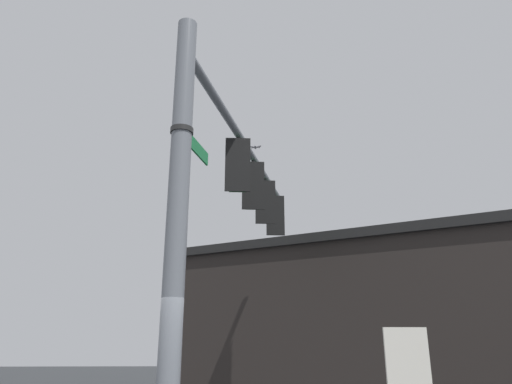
{
  "coord_description": "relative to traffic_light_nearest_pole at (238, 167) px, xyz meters",
  "views": [
    {
      "loc": [
        0.79,
        -6.43,
        1.9
      ],
      "look_at": [
        1.36,
        4.7,
        5.56
      ],
      "focal_mm": 32.75,
      "sensor_mm": 36.0,
      "label": 1
    }
  ],
  "objects": [
    {
      "name": "traffic_light_nearest_pole",
      "position": [
        0.0,
        0.0,
        0.0
      ],
      "size": [
        0.54,
        0.49,
        1.31
      ],
      "color": "black"
    },
    {
      "name": "storefront_building",
      "position": [
        5.56,
        7.38,
        -2.92
      ],
      "size": [
        16.26,
        14.05,
        5.28
      ],
      "color": "#282321",
      "rests_on": "ground"
    },
    {
      "name": "traffic_light_arm_end",
      "position": [
        1.18,
        4.08,
        0.0
      ],
      "size": [
        0.54,
        0.49,
        1.31
      ],
      "color": "black"
    },
    {
      "name": "street_name_sign",
      "position": [
        -0.79,
        -2.77,
        -0.61
      ],
      "size": [
        0.51,
        1.31,
        0.22
      ],
      "color": "#147238"
    },
    {
      "name": "traffic_light_mid_inner",
      "position": [
        0.39,
        1.36,
        0.0
      ],
      "size": [
        0.54,
        0.49,
        1.31
      ],
      "color": "black"
    },
    {
      "name": "signal_pole",
      "position": [
        -0.87,
        -3.04,
        -2.13
      ],
      "size": [
        0.31,
        0.31,
        6.89
      ],
      "primitive_type": "cylinder",
      "color": "slate",
      "rests_on": "ground"
    },
    {
      "name": "traffic_light_mid_outer",
      "position": [
        0.78,
        2.72,
        0.0
      ],
      "size": [
        0.54,
        0.49,
        1.31
      ],
      "color": "black"
    },
    {
      "name": "historical_marker",
      "position": [
        2.29,
        -2.95,
        -4.17
      ],
      "size": [
        0.6,
        0.08,
        2.13
      ],
      "color": "#333333",
      "rests_on": "ground"
    },
    {
      "name": "mast_arm",
      "position": [
        0.24,
        0.8,
        0.78
      ],
      "size": [
        2.39,
        7.74,
        0.17
      ],
      "primitive_type": "cylinder",
      "rotation": [
        0.0,
        1.57,
        1.29
      ],
      "color": "slate"
    },
    {
      "name": "bird_flying",
      "position": [
        0.64,
        5.21,
        2.77
      ],
      "size": [
        0.41,
        0.26,
        0.09
      ],
      "color": "gray"
    }
  ]
}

